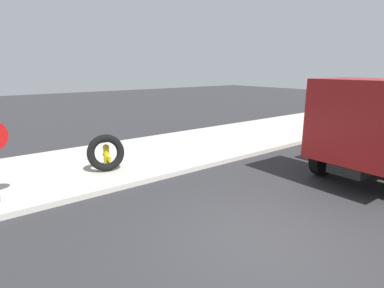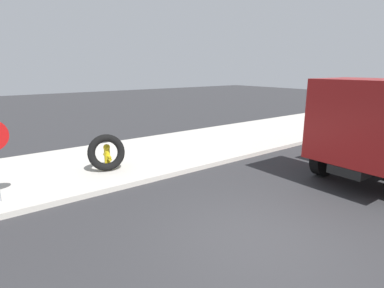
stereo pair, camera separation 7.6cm
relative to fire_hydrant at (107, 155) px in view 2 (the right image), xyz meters
The scene contains 4 objects.
ground_plane 5.78m from the fire_hydrant, 84.03° to the right, with size 80.00×80.00×0.00m, color #2D2D30.
sidewalk_curb 1.10m from the fire_hydrant, 52.64° to the left, with size 36.00×5.00×0.15m, color #BCB7AD.
fire_hydrant is the anchor object (origin of this frame).
loose_tire 0.37m from the fire_hydrant, 114.90° to the right, with size 1.14×1.14×0.23m, color black.
Camera 2 is at (-4.28, -3.55, 3.28)m, focal length 29.08 mm.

